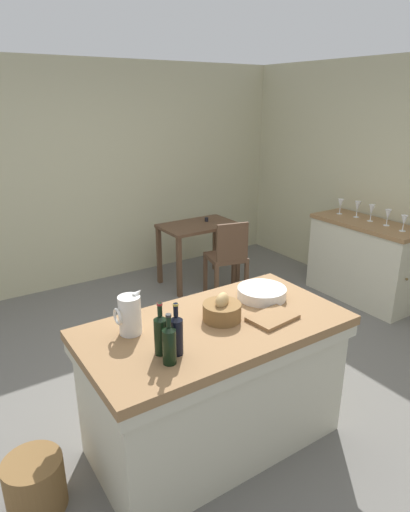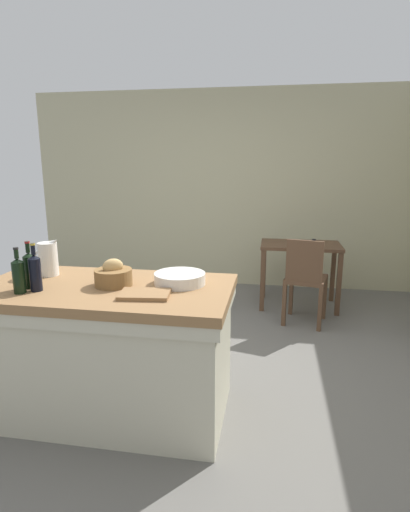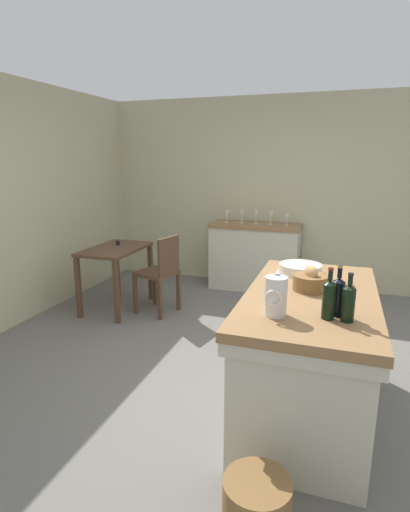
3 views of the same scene
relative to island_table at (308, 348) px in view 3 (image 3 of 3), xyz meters
name	(u,v)px [view 3 (image 3 of 3)]	position (x,y,z in m)	size (l,w,h in m)	color
ground_plane	(240,369)	(0.40, 0.58, -0.48)	(6.76, 6.76, 0.00)	#66635E
wall_right	(287,194)	(3.00, 0.58, 0.82)	(0.12, 5.20, 2.60)	#B7B28E
island_table	(308,348)	(0.00, 0.00, 0.00)	(1.63, 0.85, 0.89)	olive
side_cabinet	(255,256)	(2.66, 0.94, -0.02)	(0.52, 1.23, 0.91)	olive
writing_desk	(116,258)	(1.37, 2.35, 0.15)	(0.90, 0.56, 0.80)	#513826
wooden_chair	(161,271)	(1.40, 1.78, 0.02)	(0.48, 0.48, 0.92)	#513826
pitcher	(276,296)	(-0.48, 0.17, 0.53)	(0.17, 0.13, 0.27)	silver
wash_bowl	(300,269)	(0.47, 0.12, 0.45)	(0.33, 0.33, 0.07)	silver
bread_basket	(310,281)	(0.06, 0.02, 0.47)	(0.24, 0.24, 0.18)	brown
cutting_board	(337,280)	(0.32, -0.16, 0.42)	(0.29, 0.20, 0.02)	olive
wine_bottle_dark	(338,296)	(-0.36, -0.17, 0.53)	(0.07, 0.07, 0.30)	black
wine_bottle_amber	(329,298)	(-0.43, -0.12, 0.53)	(0.07, 0.07, 0.30)	black
wine_bottle_green	(348,302)	(-0.44, -0.22, 0.52)	(0.07, 0.07, 0.28)	black
wine_glass_far_left	(287,217)	(2.66, 0.52, 0.54)	(0.07, 0.07, 0.16)	white
wine_glass_left	(271,216)	(2.70, 0.74, 0.54)	(0.07, 0.07, 0.17)	white
wine_glass_middle	(256,214)	(2.71, 0.95, 0.55)	(0.07, 0.07, 0.18)	white
wine_glass_right	(242,214)	(2.72, 1.14, 0.55)	(0.07, 0.07, 0.18)	white
wine_glass_far_right	(227,214)	(2.68, 1.35, 0.55)	(0.07, 0.07, 0.17)	white
wicker_hamper	(257,510)	(-1.12, 0.13, -0.32)	(0.33, 0.33, 0.32)	brown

